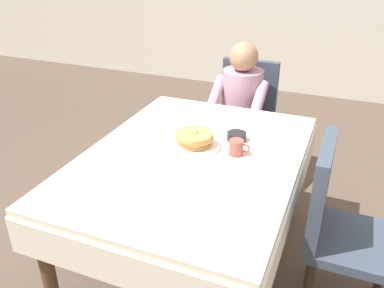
% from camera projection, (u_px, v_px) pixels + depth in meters
% --- Properties ---
extents(ground_plane, '(14.00, 14.00, 0.00)m').
position_uv_depth(ground_plane, '(192.00, 261.00, 2.48)').
color(ground_plane, brown).
extents(dining_table_main, '(1.12, 1.52, 0.74)m').
position_uv_depth(dining_table_main, '(192.00, 169.00, 2.19)').
color(dining_table_main, silver).
rests_on(dining_table_main, ground).
extents(chair_diner, '(0.44, 0.45, 0.93)m').
position_uv_depth(chair_diner, '(245.00, 113.00, 3.21)').
color(chair_diner, '#384251').
rests_on(chair_diner, ground).
extents(diner_person, '(0.40, 0.43, 1.12)m').
position_uv_depth(diner_person, '(240.00, 103.00, 3.02)').
color(diner_person, '#B2849E').
rests_on(diner_person, ground).
extents(chair_right_side, '(0.45, 0.44, 0.93)m').
position_uv_depth(chair_right_side, '(337.00, 221.00, 1.98)').
color(chair_right_side, '#384251').
rests_on(chair_right_side, ground).
extents(plate_breakfast, '(0.28, 0.28, 0.02)m').
position_uv_depth(plate_breakfast, '(195.00, 146.00, 2.22)').
color(plate_breakfast, white).
rests_on(plate_breakfast, dining_table_main).
extents(breakfast_stack, '(0.21, 0.22, 0.08)m').
position_uv_depth(breakfast_stack, '(194.00, 138.00, 2.21)').
color(breakfast_stack, tan).
rests_on(breakfast_stack, plate_breakfast).
extents(cup_coffee, '(0.11, 0.08, 0.08)m').
position_uv_depth(cup_coffee, '(237.00, 147.00, 2.13)').
color(cup_coffee, '#B24C42').
rests_on(cup_coffee, dining_table_main).
extents(bowl_butter, '(0.11, 0.11, 0.04)m').
position_uv_depth(bowl_butter, '(237.00, 136.00, 2.30)').
color(bowl_butter, black).
rests_on(bowl_butter, dining_table_main).
extents(fork_left_of_plate, '(0.03, 0.18, 0.00)m').
position_uv_depth(fork_left_of_plate, '(162.00, 142.00, 2.27)').
color(fork_left_of_plate, silver).
rests_on(fork_left_of_plate, dining_table_main).
extents(knife_right_of_plate, '(0.04, 0.20, 0.00)m').
position_uv_depth(knife_right_of_plate, '(226.00, 154.00, 2.15)').
color(knife_right_of_plate, silver).
rests_on(knife_right_of_plate, dining_table_main).
extents(spoon_near_edge, '(0.15, 0.05, 0.00)m').
position_uv_depth(spoon_near_edge, '(176.00, 175.00, 1.96)').
color(spoon_near_edge, silver).
rests_on(spoon_near_edge, dining_table_main).
extents(napkin_folded, '(0.18, 0.13, 0.01)m').
position_uv_depth(napkin_folded, '(136.00, 145.00, 2.25)').
color(napkin_folded, white).
rests_on(napkin_folded, dining_table_main).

